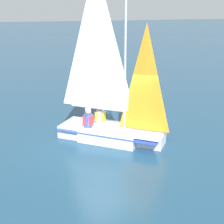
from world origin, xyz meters
TOP-DOWN VIEW (x-y plane):
  - ground_plane at (0.00, 0.00)m, footprint 260.00×260.00m
  - sailboat_main at (0.03, 0.03)m, footprint 3.77×3.71m
  - sailor_helm at (0.64, 0.20)m, footprint 0.43×0.42m
  - sailor_crew at (0.42, 0.77)m, footprint 0.43×0.42m

SIDE VIEW (x-z plane):
  - ground_plane at x=0.00m, z-range 0.00..0.00m
  - sailor_helm at x=0.64m, z-range 0.05..1.21m
  - sailor_crew at x=0.42m, z-range 0.05..1.21m
  - sailboat_main at x=0.03m, z-range -2.19..4.02m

